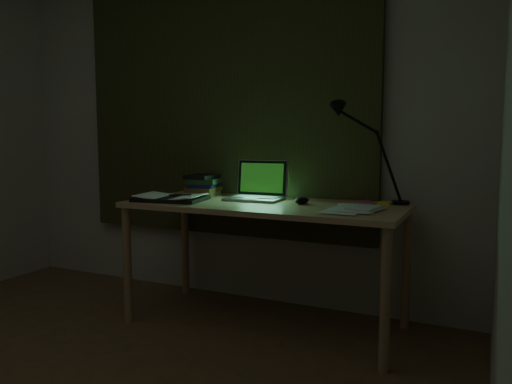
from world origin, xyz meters
TOP-DOWN VIEW (x-y plane):
  - wall_back at (0.00, 2.00)m, footprint 3.50×0.00m
  - curtain at (0.00, 1.96)m, footprint 2.20×0.06m
  - desk at (0.51, 1.56)m, footprint 1.63×0.71m
  - laptop at (0.39, 1.66)m, footprint 0.35×0.39m
  - open_textbook at (-0.06, 1.42)m, footprint 0.45×0.35m
  - book_stack at (-0.02, 1.73)m, footprint 0.21×0.24m
  - loose_papers at (1.06, 1.54)m, footprint 0.36×0.37m
  - mouse at (0.72, 1.62)m, footprint 0.09×0.12m
  - sticky_yellow at (1.17, 1.81)m, footprint 0.09×0.09m
  - sticky_pink at (1.05, 1.78)m, footprint 0.10×0.10m
  - desk_lamp at (1.24, 1.85)m, footprint 0.40×0.33m

SIDE VIEW (x-z plane):
  - desk at x=0.51m, z-range 0.00..0.74m
  - sticky_yellow at x=1.17m, z-range 0.74..0.76m
  - sticky_pink at x=1.05m, z-range 0.74..0.76m
  - loose_papers at x=1.06m, z-range 0.74..0.76m
  - open_textbook at x=-0.06m, z-range 0.74..0.78m
  - mouse at x=0.72m, z-range 0.74..0.78m
  - book_stack at x=-0.02m, z-range 0.74..0.89m
  - laptop at x=0.39m, z-range 0.74..0.98m
  - desk_lamp at x=1.24m, z-range 0.74..1.30m
  - wall_back at x=0.00m, z-range 0.00..2.50m
  - curtain at x=0.00m, z-range 0.45..2.45m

